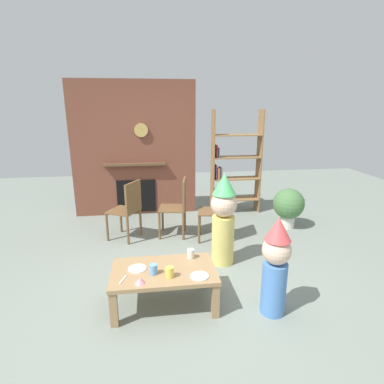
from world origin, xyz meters
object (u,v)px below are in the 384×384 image
at_px(coffee_table, 164,275).
at_px(paper_cup_center, 191,254).
at_px(paper_cup_near_right, 153,269).
at_px(dining_chair_left, 128,207).
at_px(paper_plate_front, 200,276).
at_px(dining_chair_middle, 178,204).
at_px(bookshelf, 232,168).
at_px(potted_plant_tall, 289,205).
at_px(birthday_cake_slice, 140,281).
at_px(paper_plate_rear, 137,269).
at_px(child_in_pink, 223,217).
at_px(paper_cup_near_left, 170,272).
at_px(child_with_cone_hat, 276,264).
at_px(dining_chair_right, 218,207).

xyz_separation_m(coffee_table, paper_cup_center, (0.30, 0.21, 0.11)).
height_order(paper_cup_near_right, dining_chair_left, dining_chair_left).
bearing_deg(paper_plate_front, dining_chair_middle, 90.69).
xyz_separation_m(bookshelf, paper_cup_near_right, (-1.51, -2.78, -0.41)).
bearing_deg(dining_chair_middle, paper_cup_center, 99.54).
distance_m(coffee_table, potted_plant_tall, 2.81).
height_order(birthday_cake_slice, dining_chair_left, dining_chair_left).
bearing_deg(potted_plant_tall, paper_cup_near_right, -139.86).
relative_size(paper_plate_rear, potted_plant_tall, 0.27).
bearing_deg(paper_cup_center, bookshelf, 66.13).
bearing_deg(coffee_table, paper_cup_near_right, -146.11).
height_order(child_in_pink, dining_chair_left, child_in_pink).
bearing_deg(child_in_pink, paper_cup_near_right, -1.06).
height_order(bookshelf, dining_chair_left, bookshelf).
bearing_deg(paper_cup_near_left, dining_chair_left, 104.91).
distance_m(coffee_table, child_with_cone_hat, 1.10).
height_order(child_with_cone_hat, child_in_pink, child_in_pink).
bearing_deg(paper_cup_center, coffee_table, -145.51).
bearing_deg(potted_plant_tall, child_with_cone_hat, -117.55).
xyz_separation_m(paper_cup_near_right, dining_chair_left, (-0.34, 1.76, 0.07)).
bearing_deg(dining_chair_middle, paper_cup_near_left, 92.14).
bearing_deg(potted_plant_tall, bookshelf, 129.14).
bearing_deg(paper_plate_rear, paper_plate_front, -20.55).
relative_size(coffee_table, paper_cup_center, 10.36).
relative_size(coffee_table, dining_chair_middle, 1.15).
bearing_deg(bookshelf, paper_plate_front, -110.42).
bearing_deg(child_with_cone_hat, dining_chair_left, -38.37).
relative_size(child_in_pink, dining_chair_left, 1.31).
xyz_separation_m(birthday_cake_slice, dining_chair_left, (-0.21, 1.92, 0.09)).
distance_m(birthday_cake_slice, dining_chair_middle, 2.04).
bearing_deg(child_in_pink, dining_chair_left, -81.35).
relative_size(paper_cup_center, dining_chair_right, 0.11).
height_order(paper_plate_front, child_in_pink, child_in_pink).
xyz_separation_m(paper_plate_front, birthday_cake_slice, (-0.56, -0.04, 0.02)).
bearing_deg(dining_chair_right, paper_cup_center, 76.66).
xyz_separation_m(paper_cup_near_right, dining_chair_middle, (0.41, 1.81, 0.07)).
height_order(child_with_cone_hat, dining_chair_right, child_with_cone_hat).
xyz_separation_m(paper_cup_center, paper_plate_front, (0.03, -0.38, -0.04)).
height_order(coffee_table, dining_chair_middle, dining_chair_middle).
xyz_separation_m(coffee_table, paper_plate_rear, (-0.26, 0.04, 0.07)).
bearing_deg(bookshelf, paper_cup_near_left, -115.39).
relative_size(coffee_table, dining_chair_left, 1.15).
xyz_separation_m(paper_plate_rear, dining_chair_middle, (0.57, 1.70, 0.11)).
distance_m(paper_cup_near_left, dining_chair_right, 1.86).
xyz_separation_m(child_with_cone_hat, dining_chair_left, (-1.48, 1.97, -0.01)).
xyz_separation_m(child_with_cone_hat, dining_chair_right, (-0.17, 1.79, -0.01)).
relative_size(bookshelf, paper_plate_rear, 10.48).
xyz_separation_m(paper_cup_center, child_in_pink, (0.49, 0.58, 0.18)).
relative_size(paper_cup_center, dining_chair_middle, 0.11).
relative_size(coffee_table, paper_plate_front, 5.88).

